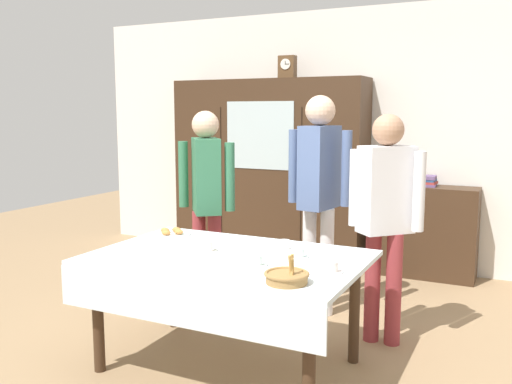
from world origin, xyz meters
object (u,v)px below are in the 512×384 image
at_px(wall_cabinet, 269,171).
at_px(mantel_clock, 287,67).
at_px(book_stack, 429,181).
at_px(spoon_front_edge, 143,258).
at_px(bread_basket, 287,277).
at_px(bookshelf_low, 426,232).
at_px(tea_cup_near_right, 298,253).
at_px(tea_cup_near_left, 207,247).
at_px(person_by_cabinet, 386,207).
at_px(pastry_plate, 172,233).
at_px(person_beside_shelf, 319,182).
at_px(tea_cup_center, 332,268).
at_px(dining_table, 225,271).
at_px(person_behind_table_right, 206,190).
at_px(tea_cup_mid_left, 284,246).
at_px(spoon_near_left, 216,259).
at_px(tea_cup_mid_right, 256,261).

relative_size(wall_cabinet, mantel_clock, 8.95).
relative_size(book_stack, spoon_front_edge, 1.82).
bearing_deg(bread_basket, bookshelf_low, 85.28).
bearing_deg(tea_cup_near_right, wall_cabinet, 118.62).
height_order(tea_cup_near_left, person_by_cabinet, person_by_cabinet).
distance_m(tea_cup_near_left, spoon_front_edge, 0.42).
height_order(book_stack, person_by_cabinet, person_by_cabinet).
relative_size(mantel_clock, pastry_plate, 0.86).
height_order(book_stack, person_beside_shelf, person_beside_shelf).
distance_m(book_stack, tea_cup_center, 2.69).
relative_size(bread_basket, pastry_plate, 0.86).
bearing_deg(dining_table, tea_cup_center, -3.18).
relative_size(mantel_clock, tea_cup_near_left, 1.85).
bearing_deg(wall_cabinet, bread_basket, -63.51).
xyz_separation_m(tea_cup_center, person_behind_table_right, (-1.40, 0.96, 0.23)).
height_order(wall_cabinet, pastry_plate, wall_cabinet).
distance_m(dining_table, book_stack, 2.78).
bearing_deg(person_beside_shelf, wall_cabinet, 127.88).
xyz_separation_m(spoon_front_edge, person_beside_shelf, (0.61, 1.47, 0.34)).
height_order(tea_cup_mid_left, spoon_near_left, tea_cup_mid_left).
height_order(tea_cup_center, person_beside_shelf, person_beside_shelf).
relative_size(bookshelf_low, book_stack, 4.39).
distance_m(tea_cup_near_right, person_by_cabinet, 0.80).
relative_size(spoon_near_left, person_behind_table_right, 0.07).
height_order(wall_cabinet, person_beside_shelf, wall_cabinet).
relative_size(bookshelf_low, pastry_plate, 3.40).
bearing_deg(spoon_front_edge, dining_table, 32.52).
relative_size(pastry_plate, spoon_near_left, 2.35).
bearing_deg(pastry_plate, spoon_front_edge, -70.33).
xyz_separation_m(tea_cup_mid_right, person_by_cabinet, (0.53, 0.95, 0.22)).
xyz_separation_m(tea_cup_near_left, person_behind_table_right, (-0.53, 0.86, 0.23)).
relative_size(bookshelf_low, person_behind_table_right, 0.58).
height_order(mantel_clock, tea_cup_mid_left, mantel_clock).
bearing_deg(book_stack, tea_cup_near_left, -110.55).
xyz_separation_m(tea_cup_near_left, pastry_plate, (-0.48, 0.30, -0.01)).
relative_size(mantel_clock, tea_cup_near_right, 1.85).
distance_m(pastry_plate, person_by_cabinet, 1.54).
bearing_deg(tea_cup_mid_left, bookshelf_low, 76.85).
xyz_separation_m(book_stack, person_beside_shelf, (-0.62, -1.44, 0.12)).
height_order(pastry_plate, spoon_near_left, pastry_plate).
xyz_separation_m(tea_cup_near_left, tea_cup_near_right, (0.58, 0.12, 0.00)).
xyz_separation_m(mantel_clock, tea_cup_near_right, (1.10, -2.41, -1.33)).
xyz_separation_m(wall_cabinet, tea_cup_mid_left, (1.16, -2.26, -0.23)).
distance_m(bookshelf_low, tea_cup_mid_right, 2.81).
height_order(spoon_near_left, person_by_cabinet, person_by_cabinet).
bearing_deg(tea_cup_near_left, bread_basket, -28.56).
bearing_deg(bread_basket, tea_cup_near_right, 105.28).
relative_size(bread_basket, person_by_cabinet, 0.15).
relative_size(bookshelf_low, tea_cup_center, 7.32).
distance_m(tea_cup_near_left, person_by_cabinet, 1.26).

